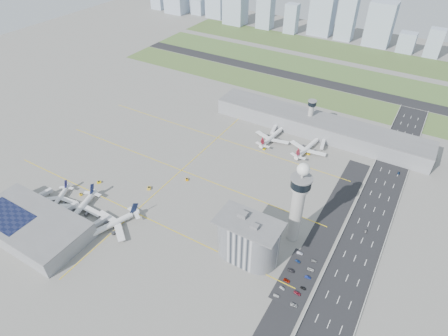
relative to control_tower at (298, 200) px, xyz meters
The scene contains 61 objects.
ground 80.47m from the control_tower, behind, with size 1000.00×1000.00×0.00m, color gray.
grass_strip_0 238.28m from the control_tower, 112.98° to the left, with size 480.00×50.00×0.08m, color #546D34.
grass_strip_1 308.14m from the control_tower, 107.49° to the left, with size 480.00×60.00×0.08m, color #506E34.
grass_strip_2 384.80m from the control_tower, 103.89° to the left, with size 480.00×70.00×0.08m, color #47592A.
runway 272.40m from the control_tower, 109.91° to the left, with size 480.00×22.00×0.10m, color black.
highway 56.01m from the control_tower, 10.54° to the right, with size 28.00×500.00×0.10m, color black.
barrier_left 45.73m from the control_tower, 15.42° to the right, with size 0.60×500.00×1.20m, color #9E9E99.
barrier_right 67.08m from the control_tower, ahead, with size 0.60×500.00×1.20m, color #9E9E99.
landside_road 43.28m from the control_tower, 45.00° to the right, with size 18.00×260.00×0.08m, color black.
parking_lot 48.79m from the control_tower, 61.93° to the right, with size 20.00×44.00×0.10m, color black.
taxiway_line_h_0 123.35m from the control_tower, 161.26° to the right, with size 260.00×0.60×0.01m, color yellow.
taxiway_line_h_1 119.40m from the control_tower, 168.89° to the left, with size 260.00×0.60×0.01m, color yellow.
taxiway_line_h_2 143.16m from the control_tower, 143.79° to the left, with size 260.00×0.60×0.01m, color yellow.
taxiway_line_v 119.40m from the control_tower, 168.89° to the left, with size 0.60×260.00×0.01m, color yellow.
control_tower is the anchor object (origin of this frame).
secondary_tower 148.97m from the control_tower, 106.48° to the left, with size 8.60×8.60×31.90m.
admin_building 41.10m from the control_tower, 123.70° to the right, with size 42.00×24.00×33.50m.
terminal_pier 146.15m from the control_tower, 102.88° to the left, with size 210.00×32.00×15.80m.
near_terminal 185.86m from the control_tower, 150.65° to the right, with size 84.00×42.00×13.00m.
airplane_near_a 182.53m from the control_tower, 160.43° to the right, with size 34.60×29.41×9.69m, color white, non-canonical shape.
airplane_near_b 160.81m from the control_tower, 157.98° to the right, with size 43.02×36.57×12.05m, color white, non-canonical shape.
airplane_near_c 132.40m from the control_tower, 152.92° to the right, with size 44.05×37.45×12.34m, color white, non-canonical shape.
airplane_far_a 127.48m from the control_tower, 121.58° to the left, with size 42.28×35.94×11.84m, color white, non-canonical shape.
airplane_far_b 113.63m from the control_tower, 105.28° to the left, with size 43.30×36.80×12.12m, color white, non-canonical shape.
jet_bridge_near_0 200.06m from the control_tower, 159.55° to the right, with size 14.00×3.00×5.70m, color silver, non-canonical shape.
jet_bridge_near_1 172.69m from the control_tower, 156.00° to the right, with size 14.00×3.00×5.70m, color silver, non-canonical shape.
jet_bridge_near_2 146.36m from the control_tower, 151.10° to the right, with size 14.00×3.00×5.70m, color silver, non-canonical shape.
jet_bridge_far_0 145.99m from the control_tower, 119.45° to the left, with size 14.00×3.00×5.70m, color silver, non-canonical shape.
jet_bridge_far_1 129.66m from the control_tower, 99.16° to the left, with size 14.00×3.00×5.70m, color silver, non-canonical shape.
tug_0 166.27m from the control_tower, behind, with size 2.25×3.27×1.90m, color yellow, non-canonical shape.
tug_1 171.47m from the control_tower, 164.45° to the right, with size 1.90×2.76×1.60m, color yellow, non-canonical shape.
tug_2 125.24m from the control_tower, behind, with size 2.46×3.57×2.08m, color yellow, non-canonical shape.
tug_3 106.69m from the control_tower, behind, with size 2.05×2.98×1.73m, color #F09901, non-canonical shape.
tug_4 113.67m from the control_tower, 126.36° to the left, with size 1.95×2.84×1.65m, color #EBC900, non-canonical shape.
tug_5 109.44m from the control_tower, 104.63° to the left, with size 2.23×3.25×1.89m, color #E4AD0B, non-canonical shape.
car_lot_0 60.62m from the control_tower, 78.41° to the right, with size 1.49×3.70×1.26m, color silver.
car_lot_1 55.59m from the control_tower, 75.48° to the right, with size 1.18×3.38×1.12m, color #A6A6AD.
car_lot_2 50.87m from the control_tower, 72.66° to the right, with size 1.92×4.15×1.15m, color maroon.
car_lot_3 45.08m from the control_tower, 68.51° to the right, with size 1.84×4.52×1.31m, color #27262A.
car_lot_4 40.55m from the control_tower, 57.60° to the right, with size 1.42×3.53×1.20m, color navy.
car_lot_5 37.54m from the control_tower, 48.13° to the right, with size 1.39×3.98×1.31m, color white.
car_lot_6 63.83m from the control_tower, 66.37° to the right, with size 2.03×4.39×1.22m, color #A0A2A4.
car_lot_7 57.09m from the control_tower, 63.57° to the right, with size 1.80×4.44×1.29m, color maroon.
car_lot_8 54.20m from the control_tower, 58.28° to the right, with size 1.44×3.59×1.22m, color black.
car_lot_9 48.61m from the control_tower, 51.04° to the right, with size 1.33×3.82×1.26m, color navy.
car_lot_10 45.07m from the control_tower, 43.63° to the right, with size 2.00×4.33×1.20m, color silver.
car_lot_11 42.05m from the control_tower, 30.84° to the right, with size 1.55×3.82×1.11m, color gray.
car_hw_1 63.61m from the control_tower, 36.27° to the left, with size 1.24×3.55×1.17m, color #282729.
car_hw_2 128.85m from the control_tower, 66.11° to the left, with size 1.81×3.92×1.09m, color #172B4D.
car_hw_4 179.97m from the control_tower, 78.05° to the left, with size 1.35×3.36×1.15m, color gray.
skyline_bldg_0 611.48m from the control_tower, 137.39° to the left, with size 24.05×19.24×26.50m, color #9EADC1.
skyline_bldg_2 557.35m from the control_tower, 130.71° to the left, with size 22.81×18.25×26.79m, color #9EADC1.
skyline_bldg_3 533.71m from the control_tower, 127.48° to the left, with size 32.30×25.84×36.93m, color #9EADC1.
skyline_bldg_4 492.21m from the control_tower, 124.18° to the left, with size 35.81×28.65×60.36m, color #9EADC1.
skyline_bldg_5 467.76m from the control_tower, 118.35° to the left, with size 25.49×20.39×66.89m, color #9EADC1.
skyline_bldg_6 445.75m from the control_tower, 113.08° to the left, with size 20.04×16.03×45.20m, color #9EADC1.
skyline_bldg_7 448.60m from the control_tower, 107.04° to the left, with size 35.76×28.61×61.22m, color #9EADC1.
skyline_bldg_8 433.37m from the control_tower, 102.18° to the left, with size 26.33×21.06×83.39m, color #9EADC1.
skyline_bldg_9 426.39m from the control_tower, 95.62° to the left, with size 36.96×29.57×62.11m, color #9EADC1.
skyline_bldg_10 416.22m from the control_tower, 89.82° to the left, with size 23.01×18.41×27.75m, color #9EADC1.
skyline_bldg_11 417.21m from the control_tower, 85.01° to the left, with size 20.22×16.18×38.97m, color #9EADC1.
Camera 1 is at (122.10, -169.48, 199.24)m, focal length 30.00 mm.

